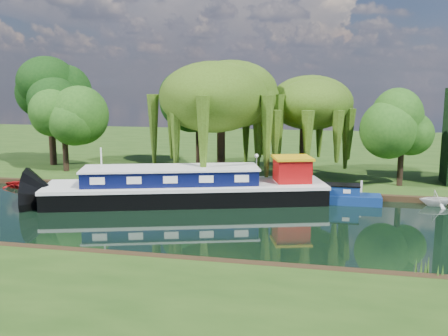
% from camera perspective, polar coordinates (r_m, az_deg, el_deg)
% --- Properties ---
extents(ground, '(120.00, 120.00, 0.00)m').
position_cam_1_polar(ground, '(32.56, 0.11, -6.13)').
color(ground, black).
extents(far_bank, '(120.00, 52.00, 0.45)m').
position_cam_1_polar(far_bank, '(65.55, 6.26, 2.08)').
color(far_bank, '#1D3B10').
rests_on(far_bank, ground).
extents(dutch_barge, '(21.27, 10.57, 4.39)m').
position_cam_1_polar(dutch_barge, '(37.60, -4.05, -2.28)').
color(dutch_barge, black).
rests_on(dutch_barge, ground).
extents(narrowboat, '(10.60, 1.86, 1.54)m').
position_cam_1_polar(narrowboat, '(38.28, 9.63, -3.00)').
color(narrowboat, navy).
rests_on(narrowboat, ground).
extents(red_dinghy, '(4.00, 3.35, 0.71)m').
position_cam_1_polar(red_dinghy, '(46.16, -21.94, -2.09)').
color(red_dinghy, '#930A0B').
rests_on(red_dinghy, ground).
extents(white_cruiser, '(2.81, 2.55, 1.29)m').
position_cam_1_polar(white_cruiser, '(39.73, 23.06, -4.00)').
color(white_cruiser, silver).
rests_on(white_cruiser, ground).
extents(willow_left, '(8.21, 8.21, 9.83)m').
position_cam_1_polar(willow_left, '(42.52, -0.35, 7.98)').
color(willow_left, black).
rests_on(willow_left, far_bank).
extents(willow_right, '(6.75, 6.75, 8.22)m').
position_cam_1_polar(willow_right, '(44.81, 9.16, 6.48)').
color(willow_right, black).
rests_on(willow_right, far_bank).
extents(tree_far_left, '(4.88, 4.88, 7.86)m').
position_cam_1_polar(tree_far_left, '(50.10, -17.87, 5.77)').
color(tree_far_left, black).
rests_on(tree_far_left, far_bank).
extents(tree_far_back, '(5.92, 5.92, 9.96)m').
position_cam_1_polar(tree_far_back, '(54.40, -19.29, 7.61)').
color(tree_far_back, black).
rests_on(tree_far_back, far_bank).
extents(tree_far_mid, '(5.37, 5.37, 8.79)m').
position_cam_1_polar(tree_far_mid, '(51.21, -2.94, 7.05)').
color(tree_far_mid, black).
rests_on(tree_far_mid, far_bank).
extents(tree_far_right, '(4.20, 4.20, 6.87)m').
position_cam_1_polar(tree_far_right, '(43.35, 19.74, 4.26)').
color(tree_far_right, black).
rests_on(tree_far_right, far_bank).
extents(lamppost, '(0.36, 0.36, 2.56)m').
position_cam_1_polar(lamppost, '(42.08, 3.73, 0.86)').
color(lamppost, silver).
rests_on(lamppost, far_bank).
extents(mooring_posts, '(19.16, 0.16, 1.00)m').
position_cam_1_polar(mooring_posts, '(40.45, 1.87, -1.60)').
color(mooring_posts, silver).
rests_on(mooring_posts, far_bank).
extents(reeds_near, '(33.70, 1.50, 1.10)m').
position_cam_1_polar(reeds_near, '(24.55, 12.46, -10.41)').
color(reeds_near, '#265015').
rests_on(reeds_near, ground).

